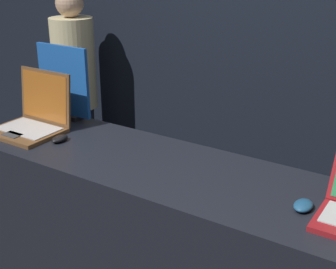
{
  "coord_description": "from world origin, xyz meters",
  "views": [
    {
      "loc": [
        1.01,
        -1.26,
        1.88
      ],
      "look_at": [
        0.01,
        0.29,
        1.15
      ],
      "focal_mm": 50.0,
      "sensor_mm": 36.0,
      "label": 1
    }
  ],
  "objects": [
    {
      "name": "person_bystander",
      "position": [
        -1.38,
        1.17,
        0.85
      ],
      "size": [
        0.31,
        0.31,
        1.63
      ],
      "color": "#282833",
      "rests_on": "ground_plane"
    },
    {
      "name": "display_counter",
      "position": [
        0.0,
        0.29,
        0.5
      ],
      "size": [
        2.09,
        0.58,
        1.0
      ],
      "color": "black",
      "rests_on": "ground_plane"
    },
    {
      "name": "mouse_back",
      "position": [
        0.61,
        0.25,
        1.01
      ],
      "size": [
        0.07,
        0.1,
        0.03
      ],
      "color": "navy",
      "rests_on": "display_counter"
    },
    {
      "name": "laptop_front",
      "position": [
        -0.82,
        0.28,
        1.07
      ],
      "size": [
        0.35,
        0.31,
        0.3
      ],
      "color": "brown",
      "rests_on": "display_counter"
    },
    {
      "name": "promo_stand_front",
      "position": [
        -0.82,
        0.51,
        1.19
      ],
      "size": [
        0.35,
        0.07,
        0.41
      ],
      "color": "black",
      "rests_on": "display_counter"
    },
    {
      "name": "wall_back",
      "position": [
        0.0,
        1.5,
        1.4
      ],
      "size": [
        8.0,
        0.05,
        2.8
      ],
      "color": "black",
      "rests_on": "ground_plane"
    },
    {
      "name": "mouse_front",
      "position": [
        -0.59,
        0.24,
        1.01
      ],
      "size": [
        0.06,
        0.1,
        0.03
      ],
      "color": "black",
      "rests_on": "display_counter"
    }
  ]
}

